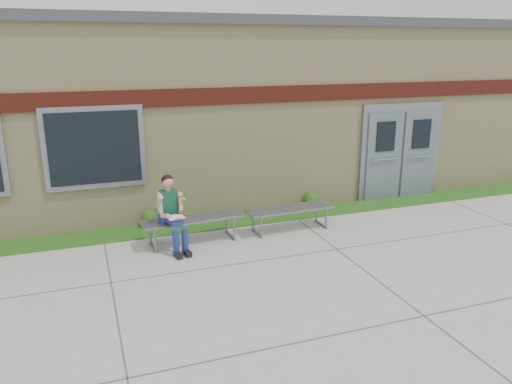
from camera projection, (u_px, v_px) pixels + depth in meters
name	position (u px, v px, depth m)	size (l,w,h in m)	color
ground	(298.00, 268.00, 8.36)	(80.00, 80.00, 0.00)	#9E9E99
grass_strip	(248.00, 219.00, 10.71)	(16.00, 0.80, 0.02)	#134A14
school_building	(207.00, 104.00, 13.18)	(16.20, 6.22, 4.20)	beige
bench_left	(192.00, 223.00, 9.36)	(1.93, 0.66, 0.49)	slate
bench_right	(290.00, 213.00, 10.01)	(1.81, 0.57, 0.46)	slate
girl	(172.00, 211.00, 8.95)	(0.52, 0.83, 1.38)	navy
shrub_mid	(149.00, 218.00, 10.22)	(0.34, 0.34, 0.34)	#134A14
shrub_east	(311.00, 200.00, 11.40)	(0.36, 0.36, 0.36)	#134A14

